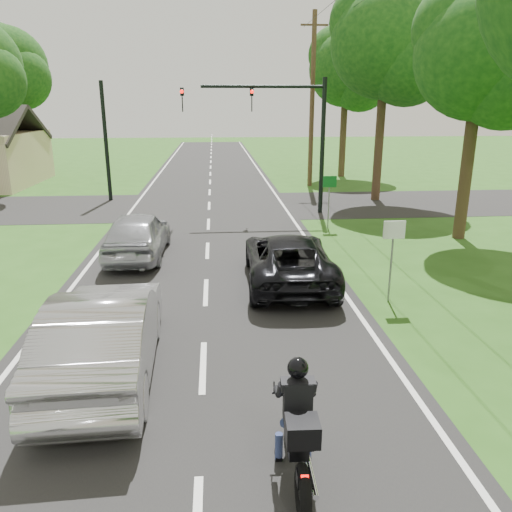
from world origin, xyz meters
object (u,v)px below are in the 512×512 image
at_px(dark_suv, 288,259).
at_px(traffic_signal, 282,121).
at_px(silver_sedan, 105,333).
at_px(sign_green, 329,189).
at_px(utility_pole_far, 312,100).
at_px(sign_white, 393,241).
at_px(silver_suv, 138,234).
at_px(motorcycle_rider, 297,432).

distance_m(dark_suv, traffic_signal, 10.05).
bearing_deg(silver_sedan, sign_green, -123.26).
bearing_deg(dark_suv, silver_sedan, 51.04).
distance_m(traffic_signal, sign_green, 4.24).
relative_size(traffic_signal, utility_pole_far, 0.64).
relative_size(dark_suv, sign_white, 2.36).
xyz_separation_m(dark_suv, silver_sedan, (-4.10, -4.71, 0.12)).
xyz_separation_m(silver_suv, traffic_signal, (5.60, 6.50, 3.36)).
bearing_deg(utility_pole_far, sign_white, -94.51).
bearing_deg(traffic_signal, utility_pole_far, 70.32).
distance_m(motorcycle_rider, traffic_signal, 17.52).
bearing_deg(sign_white, motorcycle_rider, -119.17).
bearing_deg(utility_pole_far, traffic_signal, -109.68).
height_order(motorcycle_rider, silver_suv, motorcycle_rider).
height_order(silver_suv, utility_pole_far, utility_pole_far).
bearing_deg(silver_sedan, utility_pole_far, -112.06).
distance_m(silver_sedan, traffic_signal, 15.37).
distance_m(dark_suv, silver_suv, 5.42).
bearing_deg(silver_suv, sign_white, 148.26).
bearing_deg(traffic_signal, sign_white, -82.95).
bearing_deg(dark_suv, utility_pole_far, -100.51).
height_order(traffic_signal, utility_pole_far, utility_pole_far).
xyz_separation_m(motorcycle_rider, sign_white, (3.38, 6.05, 0.90)).
xyz_separation_m(motorcycle_rider, dark_suv, (1.00, 7.67, 0.01)).
distance_m(silver_suv, utility_pole_far, 17.33).
xyz_separation_m(motorcycle_rider, sign_green, (3.58, 14.05, 0.90)).
distance_m(traffic_signal, sign_white, 11.39).
xyz_separation_m(dark_suv, utility_pole_far, (3.88, 17.40, 4.37)).
bearing_deg(silver_sedan, traffic_signal, -112.14).
xyz_separation_m(silver_suv, sign_green, (7.16, 3.48, 0.82)).
bearing_deg(motorcycle_rider, dark_suv, 84.52).
relative_size(dark_suv, silver_sedan, 1.01).
bearing_deg(silver_suv, traffic_signal, -129.46).
relative_size(utility_pole_far, sign_white, 4.71).
xyz_separation_m(silver_suv, sign_white, (6.96, -4.52, 0.82)).
height_order(silver_sedan, silver_suv, silver_sedan).
bearing_deg(motorcycle_rider, sign_white, 62.78).
xyz_separation_m(silver_sedan, traffic_signal, (5.11, 14.11, 3.30)).
xyz_separation_m(utility_pole_far, sign_green, (-1.30, -11.02, -3.49)).
bearing_deg(sign_white, utility_pole_far, 85.49).
height_order(traffic_signal, sign_green, traffic_signal).
relative_size(traffic_signal, sign_green, 3.00).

